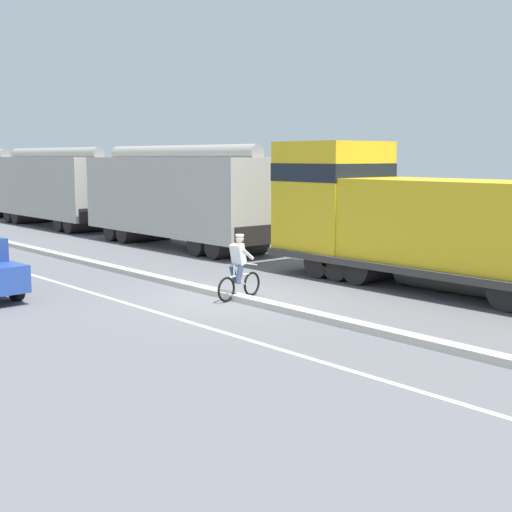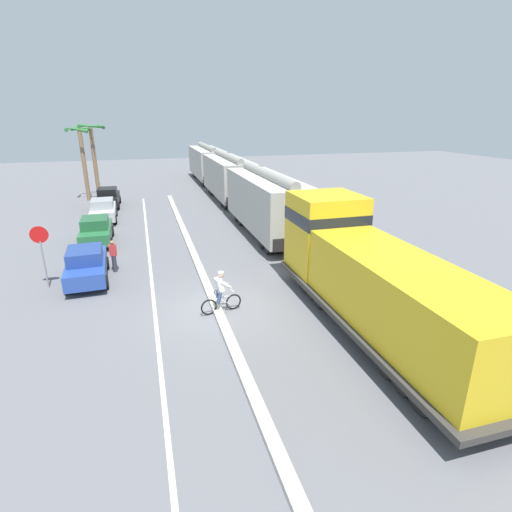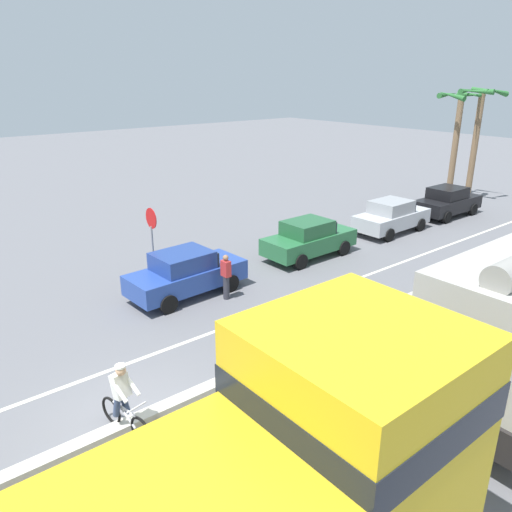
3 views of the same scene
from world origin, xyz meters
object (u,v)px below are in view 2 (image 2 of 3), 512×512
cyclist (221,293)px  stop_sign (41,245)px  hopper_car_trailing (207,163)px  parked_car_green (96,230)px  locomotive (366,277)px  palm_tree_far (82,149)px  parked_car_silver (103,210)px  palm_tree_near (93,146)px  pedestrian_by_cars (113,256)px  parked_car_blue (86,264)px  parked_car_black (108,197)px  hopper_car_lead (267,203)px  hopper_car_middle (228,177)px

cyclist → stop_sign: 8.48m
hopper_car_trailing → parked_car_green: 24.61m
locomotive → palm_tree_far: (-12.36, 27.10, 2.80)m
parked_car_silver → palm_tree_near: palm_tree_near is taller
parked_car_silver → cyclist: size_ratio=2.47×
hopper_car_trailing → pedestrian_by_cars: bearing=-108.7°
parked_car_blue → palm_tree_far: 20.49m
palm_tree_near → parked_car_green: bearing=-86.1°
parked_car_black → cyclist: size_ratio=2.46×
hopper_car_lead → hopper_car_middle: 11.60m
hopper_car_lead → cyclist: bearing=-116.8°
parked_car_green → locomotive: bearing=-51.3°
hopper_car_trailing → locomotive: bearing=-90.0°
hopper_car_lead → cyclist: 11.25m
locomotive → parked_car_silver: 21.55m
hopper_car_lead → hopper_car_middle: size_ratio=1.00×
locomotive → hopper_car_lead: bearing=90.0°
palm_tree_far → palm_tree_near: bearing=37.9°
parked_car_green → parked_car_silver: size_ratio=1.00×
palm_tree_near → locomotive: bearing=-67.5°
hopper_car_middle → pedestrian_by_cars: size_ratio=6.54×
hopper_car_lead → cyclist: (-5.03, -9.98, -1.26)m
parked_car_silver → stop_sign: size_ratio=1.47×
cyclist → pedestrian_by_cars: bearing=126.4°
parked_car_green → stop_sign: bearing=-103.8°
stop_sign → pedestrian_by_cars: (2.83, 1.23, -1.18)m
parked_car_black → pedestrian_by_cars: same height
parked_car_silver → palm_tree_far: 9.31m
palm_tree_far → pedestrian_by_cars: size_ratio=4.05×
locomotive → hopper_car_lead: size_ratio=1.10×
parked_car_green → cyclist: bearing=-63.4°
parked_car_silver → palm_tree_near: bearing=96.5°
parked_car_silver → locomotive: bearing=-60.8°
hopper_car_lead → hopper_car_middle: (0.00, 11.60, 0.00)m
locomotive → parked_car_silver: size_ratio=2.74×
hopper_car_trailing → stop_sign: size_ratio=3.68×
hopper_car_lead → parked_car_blue: (-10.44, -5.11, -1.26)m
locomotive → parked_car_green: size_ratio=2.75×
cyclist → palm_tree_near: (-6.48, 25.58, 3.92)m
locomotive → cyclist: bearing=156.6°
hopper_car_trailing → hopper_car_middle: bearing=-90.0°
palm_tree_far → hopper_car_middle: bearing=-15.1°
parked_car_green → palm_tree_near: bearing=93.9°
hopper_car_lead → palm_tree_far: size_ratio=1.62×
locomotive → parked_car_silver: bearing=119.2°
stop_sign → hopper_car_lead: bearing=24.3°
hopper_car_middle → pedestrian_by_cars: (-9.27, -15.83, -1.23)m
stop_sign → palm_tree_near: palm_tree_near is taller
parked_car_blue → parked_car_green: 6.10m
parked_car_silver → pedestrian_by_cars: 10.93m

